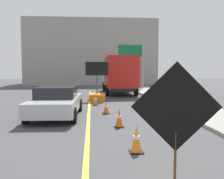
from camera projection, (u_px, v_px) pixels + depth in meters
name	position (u px, v px, depth m)	size (l,w,h in m)	color
lane_center_stripe	(87.00, 148.00, 7.29)	(0.14, 36.00, 0.01)	yellow
roadwork_sign	(176.00, 109.00, 4.72)	(1.62, 0.23, 2.33)	#593819
arrow_board_trailer	(97.00, 93.00, 18.48)	(1.60, 1.81, 2.70)	orange
box_truck	(119.00, 74.00, 23.52)	(2.69, 7.77, 3.26)	black
pickup_car	(56.00, 101.00, 12.11)	(2.25, 4.79, 1.38)	silver
highway_guide_sign	(136.00, 58.00, 28.37)	(2.79, 0.18, 5.00)	gray
far_building_block	(91.00, 54.00, 39.20)	(18.15, 8.87, 9.03)	gray
traffic_cone_near_sign	(136.00, 139.00, 6.87)	(0.36, 0.36, 0.73)	black
traffic_cone_mid_lane	(119.00, 118.00, 9.88)	(0.36, 0.36, 0.72)	black
traffic_cone_far_lane	(106.00, 107.00, 12.86)	(0.36, 0.36, 0.64)	black
traffic_cone_curbside	(95.00, 100.00, 15.90)	(0.36, 0.36, 0.68)	black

